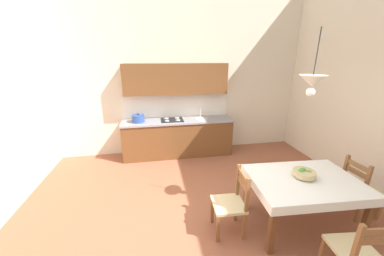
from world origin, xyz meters
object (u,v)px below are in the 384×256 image
(kitchen_cabinetry, at_px, (177,121))
(dining_chair_tv_side, at_px, (231,203))
(dining_chair_camera_side, at_px, (357,253))
(dining_chair_window_side, at_px, (360,189))
(pendant_lamp, at_px, (312,82))
(fruit_bowl, at_px, (304,173))
(dining_table, at_px, (304,186))

(kitchen_cabinetry, relative_size, dining_chair_tv_side, 2.84)
(dining_chair_camera_side, bearing_deg, dining_chair_window_side, 42.60)
(dining_chair_tv_side, xyz_separation_m, pendant_lamp, (0.97, 0.05, 1.61))
(kitchen_cabinetry, height_order, fruit_bowl, kitchen_cabinetry)
(kitchen_cabinetry, distance_m, dining_chair_window_side, 3.67)
(dining_table, bearing_deg, dining_chair_camera_side, -91.40)
(fruit_bowl, bearing_deg, pendant_lamp, 127.68)
(kitchen_cabinetry, distance_m, dining_chair_camera_side, 3.93)
(dining_chair_tv_side, bearing_deg, dining_table, -3.90)
(fruit_bowl, bearing_deg, dining_table, -102.38)
(dining_chair_window_side, height_order, pendant_lamp, pendant_lamp)
(dining_chair_camera_side, height_order, fruit_bowl, dining_chair_camera_side)
(dining_chair_window_side, distance_m, fruit_bowl, 1.07)
(dining_chair_tv_side, height_order, pendant_lamp, pendant_lamp)
(dining_chair_camera_side, relative_size, dining_chair_window_side, 1.00)
(kitchen_cabinetry, bearing_deg, dining_chair_window_side, -47.52)
(fruit_bowl, xyz_separation_m, pendant_lamp, (-0.06, 0.07, 1.24))
(dining_chair_window_side, bearing_deg, kitchen_cabinetry, 132.48)
(dining_chair_window_side, bearing_deg, dining_chair_tv_side, 179.54)
(dining_chair_window_side, distance_m, dining_chair_tv_side, 2.03)
(kitchen_cabinetry, relative_size, fruit_bowl, 8.79)
(dining_chair_window_side, distance_m, pendant_lamp, 1.93)
(dining_table, xyz_separation_m, dining_chair_camera_side, (-0.02, -0.91, -0.19))
(fruit_bowl, bearing_deg, dining_chair_window_side, 0.16)
(dining_chair_camera_side, xyz_separation_m, dining_chair_tv_side, (-0.99, 0.97, 0.00))
(dining_chair_tv_side, bearing_deg, dining_chair_window_side, -0.46)
(fruit_bowl, relative_size, pendant_lamp, 0.37)
(dining_table, height_order, dining_chair_tv_side, dining_chair_tv_side)
(dining_chair_tv_side, distance_m, fruit_bowl, 1.09)
(dining_table, bearing_deg, dining_chair_window_side, 2.96)
(kitchen_cabinetry, bearing_deg, fruit_bowl, -61.64)
(dining_chair_camera_side, bearing_deg, kitchen_cabinetry, 111.27)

